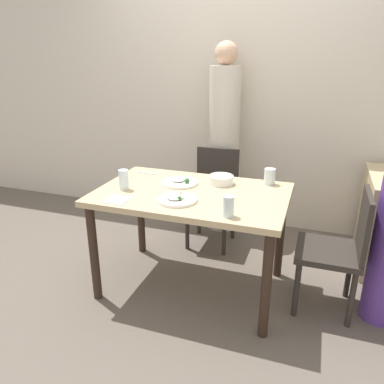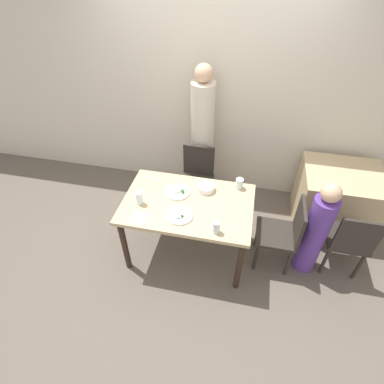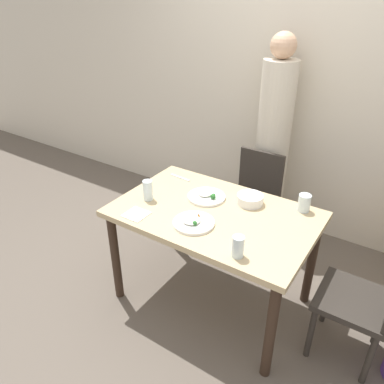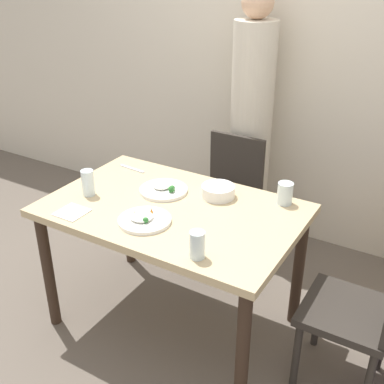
{
  "view_description": "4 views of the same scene",
  "coord_description": "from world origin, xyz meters",
  "px_view_note": "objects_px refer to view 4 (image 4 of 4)",
  "views": [
    {
      "loc": [
        0.78,
        -2.24,
        1.62
      ],
      "look_at": [
        0.03,
        -0.08,
        0.77
      ],
      "focal_mm": 35.0,
      "sensor_mm": 36.0,
      "label": 1
    },
    {
      "loc": [
        0.49,
        -2.08,
        2.78
      ],
      "look_at": [
        0.04,
        0.02,
        0.87
      ],
      "focal_mm": 28.0,
      "sensor_mm": 36.0,
      "label": 2
    },
    {
      "loc": [
        1.0,
        -1.78,
        2.02
      ],
      "look_at": [
        -0.13,
        -0.05,
        0.87
      ],
      "focal_mm": 35.0,
      "sensor_mm": 36.0,
      "label": 3
    },
    {
      "loc": [
        1.18,
        -1.78,
        1.91
      ],
      "look_at": [
        0.07,
        0.08,
        0.81
      ],
      "focal_mm": 45.0,
      "sensor_mm": 36.0,
      "label": 4
    }
  ],
  "objects_px": {
    "person_adult": "(250,130)",
    "glass_water_tall": "(285,193)",
    "plate_rice_adult": "(144,220)",
    "bowl_curry": "(218,191)",
    "chair_adult_spot": "(227,196)",
    "chair_child_spot": "(363,309)"
  },
  "relations": [
    {
      "from": "person_adult",
      "to": "bowl_curry",
      "type": "relative_size",
      "value": 9.87
    },
    {
      "from": "chair_adult_spot",
      "to": "person_adult",
      "type": "distance_m",
      "value": 0.48
    },
    {
      "from": "chair_adult_spot",
      "to": "person_adult",
      "type": "xyz_separation_m",
      "value": [
        0.0,
        0.31,
        0.36
      ]
    },
    {
      "from": "person_adult",
      "to": "plate_rice_adult",
      "type": "xyz_separation_m",
      "value": [
        0.02,
        -1.25,
        -0.06
      ]
    },
    {
      "from": "person_adult",
      "to": "glass_water_tall",
      "type": "bearing_deg",
      "value": -54.25
    },
    {
      "from": "plate_rice_adult",
      "to": "bowl_curry",
      "type": "bearing_deg",
      "value": 66.54
    },
    {
      "from": "bowl_curry",
      "to": "glass_water_tall",
      "type": "distance_m",
      "value": 0.34
    },
    {
      "from": "person_adult",
      "to": "glass_water_tall",
      "type": "height_order",
      "value": "person_adult"
    },
    {
      "from": "chair_child_spot",
      "to": "chair_adult_spot",
      "type": "bearing_deg",
      "value": -123.31
    },
    {
      "from": "person_adult",
      "to": "glass_water_tall",
      "type": "relative_size",
      "value": 15.1
    },
    {
      "from": "person_adult",
      "to": "bowl_curry",
      "type": "xyz_separation_m",
      "value": [
        0.2,
        -0.84,
        -0.04
      ]
    },
    {
      "from": "bowl_curry",
      "to": "glass_water_tall",
      "type": "height_order",
      "value": "glass_water_tall"
    },
    {
      "from": "bowl_curry",
      "to": "glass_water_tall",
      "type": "relative_size",
      "value": 1.53
    },
    {
      "from": "person_adult",
      "to": "chair_child_spot",
      "type": "bearing_deg",
      "value": -43.88
    },
    {
      "from": "chair_adult_spot",
      "to": "plate_rice_adult",
      "type": "bearing_deg",
      "value": -88.61
    },
    {
      "from": "plate_rice_adult",
      "to": "glass_water_tall",
      "type": "height_order",
      "value": "glass_water_tall"
    },
    {
      "from": "plate_rice_adult",
      "to": "glass_water_tall",
      "type": "xyz_separation_m",
      "value": [
        0.51,
        0.52,
        0.04
      ]
    },
    {
      "from": "chair_child_spot",
      "to": "person_adult",
      "type": "height_order",
      "value": "person_adult"
    },
    {
      "from": "plate_rice_adult",
      "to": "glass_water_tall",
      "type": "relative_size",
      "value": 2.23
    },
    {
      "from": "person_adult",
      "to": "glass_water_tall",
      "type": "xyz_separation_m",
      "value": [
        0.53,
        -0.73,
        -0.02
      ]
    },
    {
      "from": "chair_child_spot",
      "to": "glass_water_tall",
      "type": "bearing_deg",
      "value": -117.18
    },
    {
      "from": "chair_adult_spot",
      "to": "bowl_curry",
      "type": "relative_size",
      "value": 4.81
    }
  ]
}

